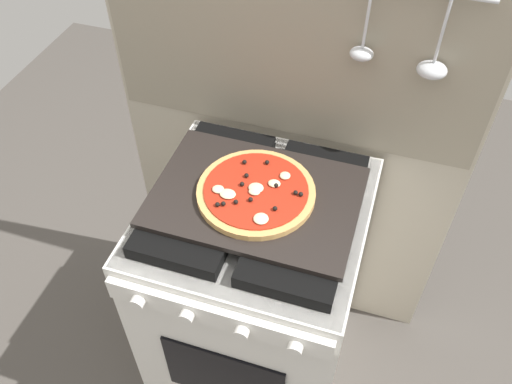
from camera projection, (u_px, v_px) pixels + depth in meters
ground_plane at (256, 356)px, 2.07m from camera, size 4.00×4.00×0.00m
kitchen_backsplash at (288, 149)px, 1.71m from camera, size 1.10×0.09×1.55m
stove at (256, 292)px, 1.74m from camera, size 0.60×0.64×0.90m
baking_tray at (256, 197)px, 1.41m from camera, size 0.54×0.38×0.02m
pizza_left at (256, 192)px, 1.39m from camera, size 0.31×0.31×0.03m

